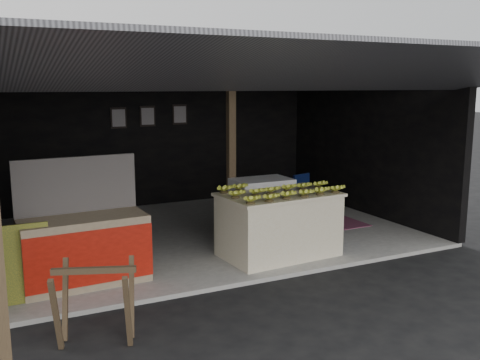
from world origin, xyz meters
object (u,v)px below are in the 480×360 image
neighbor_stall (84,247)px  water_barrel (319,230)px  plastic_chair (305,194)px  sawhorse (95,296)px  white_crate (262,210)px  banana_table (279,224)px

neighbor_stall → water_barrel: 3.67m
neighbor_stall → plastic_chair: size_ratio=1.82×
sawhorse → white_crate: bearing=56.6°
banana_table → neighbor_stall: (-2.79, 0.09, 0.01)m
white_crate → sawhorse: bearing=-143.8°
water_barrel → plastic_chair: 1.49m
neighbor_stall → banana_table: bearing=-4.9°
banana_table → plastic_chair: bearing=42.7°
banana_table → plastic_chair: size_ratio=2.02×
banana_table → water_barrel: (0.87, 0.21, -0.25)m
banana_table → sawhorse: size_ratio=1.94×
white_crate → neighbor_stall: size_ratio=0.64×
banana_table → white_crate: 0.78m
sawhorse → water_barrel: size_ratio=2.01×
white_crate → sawhorse: size_ratio=1.12×
banana_table → neighbor_stall: bearing=174.1°
white_crate → neighbor_stall: bearing=-167.3°
white_crate → banana_table: bearing=-99.8°
water_barrel → plastic_chair: size_ratio=0.52×
sawhorse → plastic_chair: (4.43, 3.08, 0.07)m
sawhorse → plastic_chair: bearing=54.8°
white_crate → sawhorse: (-3.10, -2.30, -0.06)m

